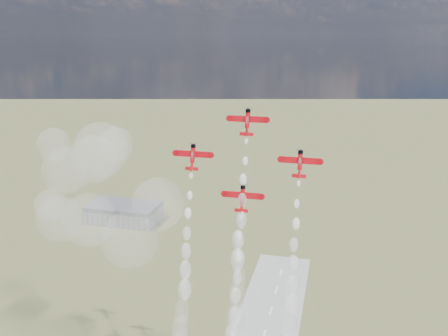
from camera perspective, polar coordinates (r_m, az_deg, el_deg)
hangar at (r=350.75m, az=-11.92°, el=-5.29°), size 50.00×28.00×13.00m
plane_lead at (r=132.88m, az=2.83°, el=5.59°), size 10.77×4.33×7.51m
plane_left at (r=135.86m, az=-3.80°, el=1.38°), size 10.77×4.33×7.51m
plane_right at (r=130.17m, az=9.11°, el=0.58°), size 10.77×4.33×7.51m
plane_slot at (r=132.31m, az=2.21°, el=-3.62°), size 10.77×4.33×7.51m
smoke_trail_lead at (r=135.62m, az=1.62°, el=-13.47°), size 5.21×17.13×50.58m
smoke_trail_left at (r=141.59m, az=-5.04°, el=-16.78°), size 5.18×16.71×49.68m
smoke_trail_right at (r=136.52m, az=7.73°, el=-18.46°), size 5.20×17.28×50.85m
drifted_smoke_cloud at (r=165.07m, az=-14.95°, el=-3.22°), size 60.62×37.38×51.40m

